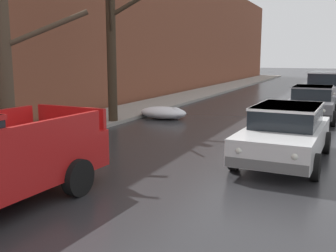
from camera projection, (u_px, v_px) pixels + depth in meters
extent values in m
cube|color=gray|center=(120.00, 113.00, 18.08)|extent=(2.71, 80.00, 0.14)
cube|color=brown|center=(84.00, 15.00, 18.05)|extent=(0.60, 80.00, 9.07)
ellipsoid|color=white|center=(163.00, 113.00, 16.88)|extent=(2.10, 1.22, 0.52)
ellipsoid|color=white|center=(175.00, 113.00, 16.61)|extent=(0.63, 0.52, 0.52)
cylinder|color=#4C3D2D|center=(3.00, 46.00, 10.30)|extent=(0.40, 0.40, 5.84)
cylinder|color=#4C3D2D|center=(46.00, 29.00, 10.39)|extent=(1.98, 1.36, 1.05)
cylinder|color=#382B1E|center=(111.00, 47.00, 15.03)|extent=(0.36, 0.36, 5.98)
cylinder|color=#382B1E|center=(110.00, 8.00, 13.88)|extent=(1.07, 1.70, 1.81)
cylinder|color=#382B1E|center=(136.00, 0.00, 14.54)|extent=(2.08, 0.65, 1.22)
cube|color=red|center=(53.00, 131.00, 6.88)|extent=(0.22, 2.52, 0.44)
cube|color=red|center=(71.00, 116.00, 8.62)|extent=(1.83, 0.19, 0.44)
cylinder|color=black|center=(78.00, 178.00, 7.48)|extent=(0.25, 0.73, 0.72)
cylinder|color=black|center=(5.00, 165.00, 8.36)|extent=(0.25, 0.73, 0.72)
cube|color=silver|center=(285.00, 138.00, 9.94)|extent=(1.92, 4.45, 0.60)
cube|color=black|center=(288.00, 115.00, 10.04)|extent=(1.59, 2.34, 0.52)
cube|color=silver|center=(288.00, 106.00, 10.00)|extent=(1.63, 2.38, 0.06)
cube|color=slate|center=(266.00, 166.00, 8.08)|extent=(1.72, 0.18, 0.22)
cube|color=slate|center=(297.00, 131.00, 11.87)|extent=(1.72, 0.18, 0.22)
cylinder|color=black|center=(315.00, 167.00, 8.40)|extent=(0.20, 0.61, 0.60)
cylinder|color=black|center=(234.00, 158.00, 9.19)|extent=(0.20, 0.61, 0.60)
cylinder|color=black|center=(327.00, 143.00, 10.80)|extent=(0.20, 0.61, 0.60)
cylinder|color=black|center=(262.00, 137.00, 11.59)|extent=(0.20, 0.61, 0.60)
sphere|color=silver|center=(295.00, 157.00, 7.76)|extent=(0.14, 0.14, 0.14)
sphere|color=silver|center=(239.00, 151.00, 8.26)|extent=(0.14, 0.14, 0.14)
cube|color=slate|center=(312.00, 106.00, 16.39)|extent=(1.77, 4.03, 0.60)
cube|color=black|center=(313.00, 92.00, 16.47)|extent=(1.52, 2.10, 0.52)
cube|color=slate|center=(313.00, 87.00, 16.43)|extent=(1.55, 2.14, 0.06)
cube|color=#303032|center=(307.00, 117.00, 14.66)|extent=(1.72, 0.12, 0.22)
cube|color=#303032|center=(315.00, 105.00, 18.18)|extent=(1.72, 0.12, 0.22)
cylinder|color=black|center=(333.00, 119.00, 14.96)|extent=(0.18, 0.60, 0.60)
cylinder|color=black|center=(285.00, 116.00, 15.69)|extent=(0.18, 0.60, 0.60)
cylinder|color=black|center=(335.00, 111.00, 17.20)|extent=(0.18, 0.60, 0.60)
cylinder|color=black|center=(293.00, 108.00, 17.93)|extent=(0.18, 0.60, 0.60)
sphere|color=silver|center=(324.00, 111.00, 14.36)|extent=(0.14, 0.14, 0.14)
sphere|color=silver|center=(291.00, 109.00, 14.82)|extent=(0.14, 0.14, 0.14)
cube|color=#B7B7BC|center=(327.00, 91.00, 21.66)|extent=(2.24, 4.73, 0.80)
cube|color=black|center=(328.00, 78.00, 21.57)|extent=(1.87, 3.34, 0.68)
cube|color=#B7B7BC|center=(328.00, 72.00, 21.52)|extent=(1.91, 3.40, 0.06)
cube|color=#525254|center=(321.00, 100.00, 19.76)|extent=(1.86, 0.26, 0.22)
cube|color=#525254|center=(331.00, 93.00, 23.66)|extent=(1.86, 0.26, 0.22)
cylinder|color=black|center=(303.00, 100.00, 20.95)|extent=(0.23, 0.69, 0.68)
cylinder|color=black|center=(312.00, 96.00, 23.42)|extent=(0.23, 0.69, 0.68)
sphere|color=silver|center=(334.00, 94.00, 19.38)|extent=(0.14, 0.14, 0.14)
sphere|color=silver|center=(308.00, 93.00, 19.96)|extent=(0.14, 0.14, 0.14)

